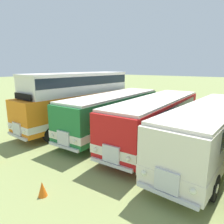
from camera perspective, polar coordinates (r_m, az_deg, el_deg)
The scene contains 6 objects.
ground_plane at distance 13.98m, azimuth 11.33°, elevation -8.62°, with size 200.00×200.00×0.00m, color #8C9956.
bus_first_in_row at distance 17.15m, azimuth -9.23°, elevation 3.93°, with size 2.78×10.62×4.49m.
bus_second_in_row at distance 15.30m, azimuth 0.48°, elevation 0.32°, with size 3.04×10.16×2.99m.
bus_third_in_row at distance 13.77m, azimuth 12.29°, elevation -1.34°, with size 3.10×10.71×2.99m.
bus_fourth_in_row at distance 12.29m, azimuth 25.64°, elevation -3.97°, with size 2.89×10.90×2.99m.
cone_mid_row at distance 8.98m, azimuth -18.77°, elevation -19.59°, with size 0.36×0.36×0.61m, color orange.
Camera 1 is at (5.56, -11.82, 4.98)m, focal length 32.92 mm.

